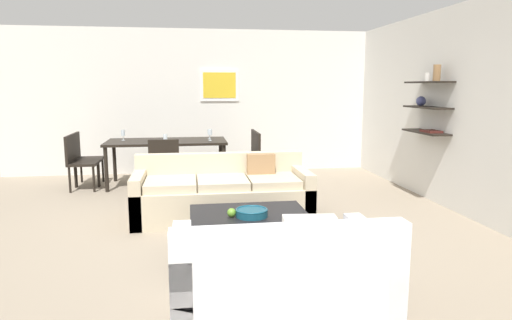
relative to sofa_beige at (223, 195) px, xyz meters
The scene contains 18 objects.
ground_plane 0.45m from the sofa_beige, 78.93° to the right, with size 18.00×18.00×0.00m, color gray.
back_wall_unit 3.39m from the sofa_beige, 83.50° to the left, with size 8.40×0.09×2.70m.
right_wall_shelf_unit 3.28m from the sofa_beige, ahead, with size 0.34×8.20×2.70m.
sofa_beige is the anchor object (origin of this frame).
loveseat_white 2.55m from the sofa_beige, 84.90° to the right, with size 1.54×0.90×0.78m.
coffee_table 1.26m from the sofa_beige, 81.87° to the right, with size 1.18×0.99×0.38m.
decorative_bowl 1.32m from the sofa_beige, 81.80° to the right, with size 0.32×0.32×0.08m.
apple_on_coffee_table 1.29m from the sofa_beige, 90.43° to the right, with size 0.09×0.09×0.09m, color #669E2D.
dining_table 2.26m from the sofa_beige, 110.33° to the left, with size 1.97×0.94×0.75m.
dining_chair_right_far 2.39m from the sofa_beige, 74.99° to the left, with size 0.44×0.44×0.88m.
dining_chair_left_far 3.16m from the sofa_beige, 133.24° to the left, with size 0.44×0.44×0.88m.
dining_chair_left_near 2.87m from the sofa_beige, 139.07° to the left, with size 0.44×0.44×0.88m.
dining_chair_right_near 1.99m from the sofa_beige, 71.80° to the left, with size 0.44×0.44×0.88m.
dining_chair_foot 1.45m from the sofa_beige, 122.59° to the left, with size 0.44×0.44×0.88m.
wine_glass_right_near 2.06m from the sofa_beige, 91.65° to the left, with size 0.07×0.07×0.19m.
wine_glass_right_far 2.28m from the sofa_beige, 91.47° to the left, with size 0.06×0.06×0.16m.
wine_glass_left_far 2.72m from the sofa_beige, 124.05° to the left, with size 0.06×0.06×0.18m.
wine_glass_foot 1.93m from the sofa_beige, 114.77° to the left, with size 0.07×0.07×0.15m.
Camera 1 is at (-0.47, -5.23, 1.65)m, focal length 31.84 mm.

